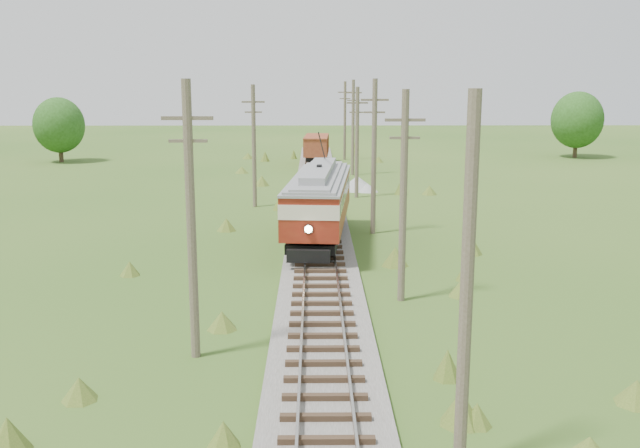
{
  "coord_description": "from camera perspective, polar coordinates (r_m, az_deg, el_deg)",
  "views": [
    {
      "loc": [
        -0.3,
        -10.19,
        9.0
      ],
      "look_at": [
        0.0,
        23.41,
        2.12
      ],
      "focal_mm": 40.0,
      "sensor_mm": 36.0,
      "label": 1
    }
  ],
  "objects": [
    {
      "name": "gondola",
      "position": [
        76.04,
        -0.29,
        6.22
      ],
      "size": [
        2.78,
        7.61,
        2.49
      ],
      "rotation": [
        0.0,
        0.0,
        -0.05
      ],
      "color": "black",
      "rests_on": "ground"
    },
    {
      "name": "utility_pole_r_1",
      "position": [
        16.23,
        11.65,
        -5.14
      ],
      "size": [
        0.3,
        0.3,
        8.8
      ],
      "color": "brown",
      "rests_on": "ground"
    },
    {
      "name": "utility_pole_l_b",
      "position": [
        50.57,
        -5.31,
        6.33
      ],
      "size": [
        1.6,
        0.3,
        8.6
      ],
      "color": "brown",
      "rests_on": "ground"
    },
    {
      "name": "tree_mid_a",
      "position": [
        83.1,
        -20.16,
        7.43
      ],
      "size": [
        5.46,
        5.46,
        7.03
      ],
      "color": "#38281C",
      "rests_on": "ground"
    },
    {
      "name": "utility_pole_r_4",
      "position": [
        54.49,
        2.98,
        6.63
      ],
      "size": [
        1.6,
        0.3,
        8.4
      ],
      "color": "brown",
      "rests_on": "ground"
    },
    {
      "name": "utility_pole_r_3",
      "position": [
        41.57,
        4.34,
        5.5
      ],
      "size": [
        1.6,
        0.3,
        9.0
      ],
      "color": "brown",
      "rests_on": "ground"
    },
    {
      "name": "utility_pole_r_6",
      "position": [
        80.39,
        2.0,
        8.33
      ],
      "size": [
        1.6,
        0.3,
        8.7
      ],
      "color": "brown",
      "rests_on": "ground"
    },
    {
      "name": "utility_pole_l_a",
      "position": [
        22.95,
        -10.29,
        0.39
      ],
      "size": [
        1.6,
        0.3,
        9.0
      ],
      "color": "brown",
      "rests_on": "ground"
    },
    {
      "name": "streetcar",
      "position": [
        38.77,
        -0.06,
        2.13
      ],
      "size": [
        3.97,
        12.55,
        5.68
      ],
      "rotation": [
        0.0,
        0.0,
        -0.09
      ],
      "color": "black",
      "rests_on": "ground"
    },
    {
      "name": "railbed_main",
      "position": [
        45.06,
        -0.12,
        0.3
      ],
      "size": [
        3.6,
        96.0,
        0.57
      ],
      "color": "#605B54",
      "rests_on": "ground"
    },
    {
      "name": "utility_pole_r_2",
      "position": [
        28.78,
        6.69,
        2.34
      ],
      "size": [
        1.6,
        0.3,
        8.6
      ],
      "color": "brown",
      "rests_on": "ground"
    },
    {
      "name": "gravel_pile",
      "position": [
        58.51,
        3.13,
        3.24
      ],
      "size": [
        3.19,
        3.38,
        1.16
      ],
      "color": "gray",
      "rests_on": "ground"
    },
    {
      "name": "utility_pole_r_5",
      "position": [
        67.44,
        2.66,
        7.8
      ],
      "size": [
        1.6,
        0.3,
        8.9
      ],
      "color": "brown",
      "rests_on": "ground"
    },
    {
      "name": "tree_mid_b",
      "position": [
        87.72,
        19.89,
        7.84
      ],
      "size": [
        5.88,
        5.88,
        7.57
      ],
      "color": "#38281C",
      "rests_on": "ground"
    }
  ]
}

